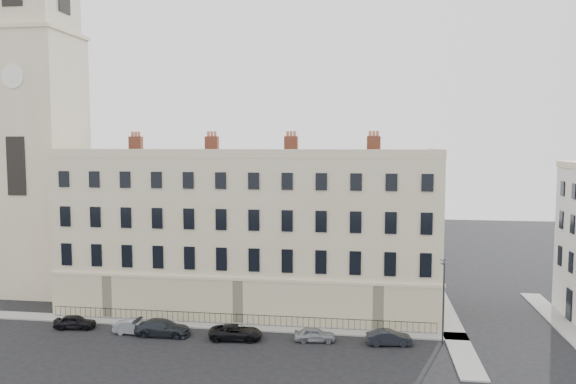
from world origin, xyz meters
name	(u,v)px	position (x,y,z in m)	size (l,w,h in m)	color
ground	(295,351)	(0.00, 0.00, 0.00)	(160.00, 160.00, 0.00)	black
terrace	(252,231)	(-5.97, 11.97, 7.50)	(36.22, 12.22, 17.00)	beige
church_tower	(38,121)	(-30.00, 14.00, 18.66)	(8.00, 8.13, 44.00)	beige
pavement_terrace	(193,324)	(-10.00, 5.00, 0.06)	(48.00, 2.00, 0.12)	gray
pavement_east_return	(451,325)	(13.00, 8.00, 0.06)	(2.00, 24.00, 0.12)	gray
pavement_adjacent	(561,323)	(23.00, 10.00, 0.06)	(2.00, 20.00, 0.12)	gray
railings	(237,319)	(-6.00, 5.40, 0.55)	(35.00, 0.04, 0.96)	black
car_a	(75,322)	(-19.94, 2.52, 0.61)	(1.44, 3.57, 1.22)	black
car_b	(136,327)	(-14.05, 1.95, 0.62)	(1.31, 3.75, 1.24)	gray
car_c	(163,328)	(-11.62, 1.90, 0.69)	(1.93, 4.75, 1.38)	black
car_d	(236,332)	(-5.23, 1.86, 0.62)	(2.05, 4.44, 1.23)	black
car_e	(315,334)	(1.32, 2.36, 0.58)	(1.37, 3.41, 1.16)	gray
car_f	(389,338)	(7.38, 2.39, 0.61)	(1.29, 3.69, 1.22)	black
streetlamp	(443,298)	(11.66, 2.99, 3.93)	(0.51, 1.51, 7.10)	#303035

